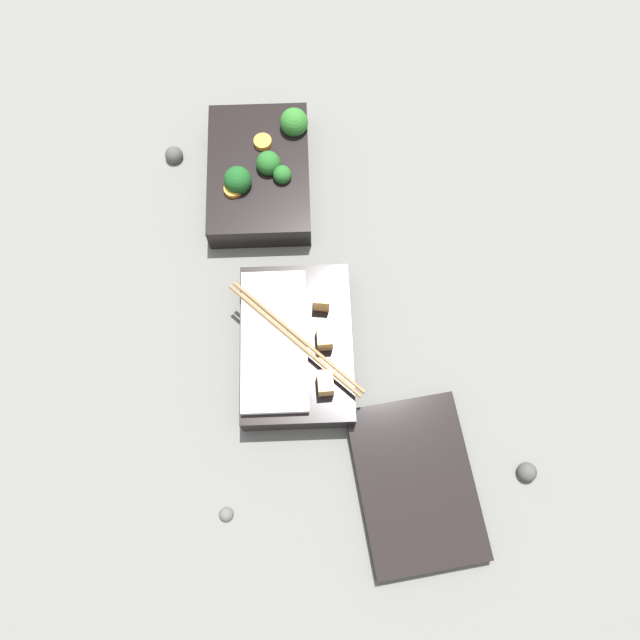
# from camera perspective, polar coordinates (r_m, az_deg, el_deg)

# --- Properties ---
(ground_plane) EXTENTS (3.00, 3.00, 0.00)m
(ground_plane) POSITION_cam_1_polar(r_m,az_deg,el_deg) (0.91, -4.08, 6.29)
(ground_plane) COLOR slate
(bento_tray_vegetable) EXTENTS (0.22, 0.15, 0.08)m
(bento_tray_vegetable) POSITION_cam_1_polar(r_m,az_deg,el_deg) (0.95, -5.47, 13.28)
(bento_tray_vegetable) COLOR black
(bento_tray_vegetable) RESTS_ON ground_plane
(bento_tray_rice) EXTENTS (0.22, 0.17, 0.08)m
(bento_tray_rice) POSITION_cam_1_polar(r_m,az_deg,el_deg) (0.83, -2.33, -2.33)
(bento_tray_rice) COLOR black
(bento_tray_rice) RESTS_ON ground_plane
(bento_lid) EXTENTS (0.23, 0.17, 0.02)m
(bento_lid) POSITION_cam_1_polar(r_m,az_deg,el_deg) (0.83, 8.72, -14.51)
(bento_lid) COLOR black
(bento_lid) RESTS_ON ground_plane
(pebble_0) EXTENTS (0.03, 0.03, 0.03)m
(pebble_0) POSITION_cam_1_polar(r_m,az_deg,el_deg) (1.01, -13.19, 14.45)
(pebble_0) COLOR #474442
(pebble_0) RESTS_ON ground_plane
(pebble_1) EXTENTS (0.02, 0.02, 0.02)m
(pebble_1) POSITION_cam_1_polar(r_m,az_deg,el_deg) (0.83, -8.60, -17.17)
(pebble_1) COLOR #595651
(pebble_1) RESTS_ON ground_plane
(pebble_2) EXTENTS (0.03, 0.03, 0.03)m
(pebble_2) POSITION_cam_1_polar(r_m,az_deg,el_deg) (0.86, 18.38, -13.06)
(pebble_2) COLOR #474442
(pebble_2) RESTS_ON ground_plane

